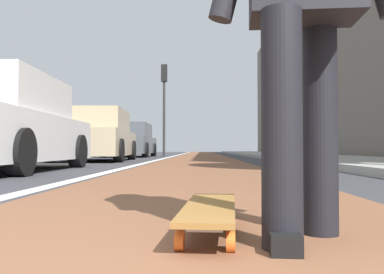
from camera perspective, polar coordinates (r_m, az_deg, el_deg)
The scene contains 10 objects.
ground_plane at distance 10.40m, azimuth 1.06°, elevation -3.55°, with size 80.00×80.00×0.00m, color #38383D.
bike_lane_paint at distance 24.39m, azimuth 1.28°, elevation -2.47°, with size 56.00×2.35×0.00m, color brown.
lane_stripe_white at distance 20.44m, azimuth -2.48°, elevation -2.62°, with size 52.00×0.16×0.01m, color silver.
sidewalk_curb at distance 18.75m, azimuth 12.71°, elevation -2.50°, with size 52.00×3.20×0.12m, color #9E9B93.
building_facade at distance 23.72m, azimuth 16.91°, elevation 9.95°, with size 40.00×1.20×10.18m, color slate.
skateboard at distance 1.70m, azimuth 2.45°, elevation -9.99°, with size 0.85×0.26×0.11m.
parked_car_near at distance 7.06m, azimuth -24.89°, elevation 1.35°, with size 4.18×1.96×1.46m.
parked_car_mid at distance 12.29m, azimuth -13.17°, elevation 0.04°, with size 4.40×2.15×1.47m.
parked_car_far at distance 18.46m, azimuth -8.47°, elevation -0.55°, with size 4.54×1.94×1.47m.
traffic_light at distance 19.64m, azimuth -3.84°, elevation 6.04°, with size 0.33×0.28×4.31m.
Camera 1 is at (-0.39, -0.07, 0.34)m, focal length 38.87 mm.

